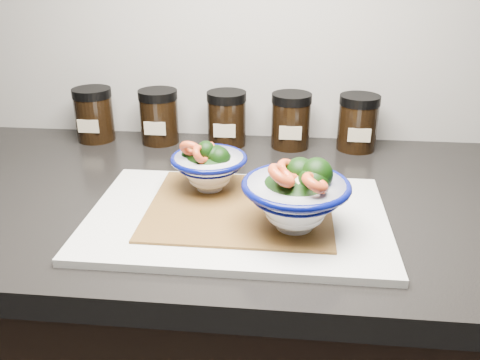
# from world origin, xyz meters

# --- Properties ---
(countertop) EXTENTS (3.50, 0.60, 0.04)m
(countertop) POSITION_xyz_m (0.00, 1.45, 0.88)
(countertop) COLOR black
(countertop) RESTS_ON cabinet
(cutting_board) EXTENTS (0.45, 0.30, 0.01)m
(cutting_board) POSITION_xyz_m (0.13, 1.36, 0.91)
(cutting_board) COLOR beige
(cutting_board) RESTS_ON countertop
(bamboo_mat) EXTENTS (0.28, 0.24, 0.00)m
(bamboo_mat) POSITION_xyz_m (0.13, 1.38, 0.91)
(bamboo_mat) COLOR olive
(bamboo_mat) RESTS_ON cutting_board
(bowl_left) EXTENTS (0.13, 0.13, 0.10)m
(bowl_left) POSITION_xyz_m (0.07, 1.43, 0.96)
(bowl_left) COLOR white
(bowl_left) RESTS_ON bamboo_mat
(bowl_right) EXTENTS (0.15, 0.15, 0.11)m
(bowl_right) POSITION_xyz_m (0.22, 1.32, 0.96)
(bowl_right) COLOR white
(bowl_right) RESTS_ON bamboo_mat
(spice_jar_a) EXTENTS (0.08, 0.08, 0.11)m
(spice_jar_a) POSITION_xyz_m (-0.22, 1.69, 0.96)
(spice_jar_a) COLOR black
(spice_jar_a) RESTS_ON countertop
(spice_jar_b) EXTENTS (0.08, 0.08, 0.11)m
(spice_jar_b) POSITION_xyz_m (-0.07, 1.69, 0.96)
(spice_jar_b) COLOR black
(spice_jar_b) RESTS_ON countertop
(spice_jar_c) EXTENTS (0.08, 0.08, 0.11)m
(spice_jar_c) POSITION_xyz_m (0.07, 1.69, 0.96)
(spice_jar_c) COLOR black
(spice_jar_c) RESTS_ON countertop
(spice_jar_d) EXTENTS (0.08, 0.08, 0.11)m
(spice_jar_d) POSITION_xyz_m (0.20, 1.69, 0.96)
(spice_jar_d) COLOR black
(spice_jar_d) RESTS_ON countertop
(spice_jar_e) EXTENTS (0.08, 0.08, 0.11)m
(spice_jar_e) POSITION_xyz_m (0.34, 1.69, 0.96)
(spice_jar_e) COLOR black
(spice_jar_e) RESTS_ON countertop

